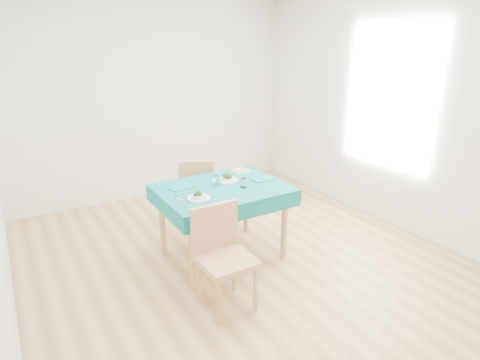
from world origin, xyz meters
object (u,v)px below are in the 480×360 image
bowl_near (199,195)px  chair_far (197,187)px  table (223,223)px  bowl_far (227,178)px  chair_near (226,250)px  side_plate (241,171)px

bowl_near → chair_far: bearing=66.0°
table → bowl_far: size_ratio=5.45×
chair_far → bowl_near: bearing=90.1°
chair_near → chair_far: bearing=72.6°
chair_near → bowl_near: bearing=85.2°
side_plate → chair_near: bearing=-126.4°
table → side_plate: size_ratio=5.71×
bowl_far → side_plate: size_ratio=1.05×
chair_near → table: bearing=62.8°
chair_near → side_plate: size_ratio=4.95×
side_plate → chair_far: bearing=122.3°
chair_near → side_plate: (0.78, 1.06, 0.24)m
table → bowl_far: (0.13, 0.13, 0.41)m
chair_near → bowl_far: (0.50, 0.86, 0.27)m
bowl_near → side_plate: (0.74, 0.49, -0.03)m
bowl_near → side_plate: size_ratio=0.98×
bowl_far → side_plate: bowl_far is taller
chair_near → chair_far: chair_near is taller
chair_near → bowl_near: 0.63m
table → bowl_near: (-0.33, -0.16, 0.41)m
table → chair_near: chair_near is taller
bowl_near → bowl_far: size_ratio=0.93×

